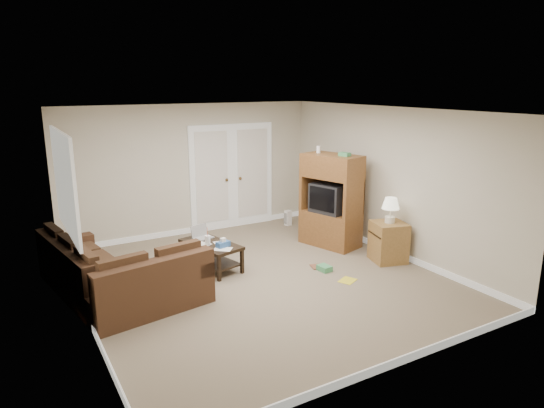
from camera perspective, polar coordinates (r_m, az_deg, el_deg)
floor at (r=7.38m, az=-1.36°, el=-8.84°), size 5.50×5.50×0.00m
ceiling at (r=6.81m, az=-1.48°, el=10.92°), size 5.00×5.50×0.02m
wall_left at (r=6.23m, az=-22.03°, el=-2.08°), size 0.02×5.50×2.50m
wall_right at (r=8.45m, az=13.64°, el=2.59°), size 0.02×5.50×2.50m
wall_back at (r=9.45m, az=-9.47°, el=3.98°), size 5.00×0.02×2.50m
wall_front at (r=4.86m, az=14.43°, el=-5.91°), size 5.00×0.02×2.50m
baseboards at (r=7.36m, az=-1.36°, el=-8.48°), size 5.00×5.50×0.10m
french_doors at (r=9.78m, az=-4.68°, el=3.19°), size 1.80×0.05×2.13m
window_left at (r=7.14m, az=-23.16°, el=2.24°), size 0.05×1.92×1.42m
sectional_sofa at (r=6.99m, az=-18.26°, el=-8.32°), size 2.00×2.53×0.75m
coffee_table at (r=7.77m, az=-7.22°, el=-5.89°), size 0.76×1.15×0.72m
tv_armoire at (r=8.72m, az=6.95°, el=0.46°), size 0.84×1.15×1.78m
side_cabinet at (r=8.20m, az=13.56°, el=-3.97°), size 0.63×0.63×1.08m
space_heater at (r=10.03m, az=1.90°, el=-1.65°), size 0.14×0.12×0.31m
floor_magazine at (r=7.42m, az=8.88°, el=-8.88°), size 0.33×0.30×0.01m
floor_greenbox at (r=7.72m, az=6.19°, el=-7.51°), size 0.18×0.23×0.09m
floor_book at (r=7.84m, az=4.67°, el=-7.43°), size 0.21×0.25×0.02m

